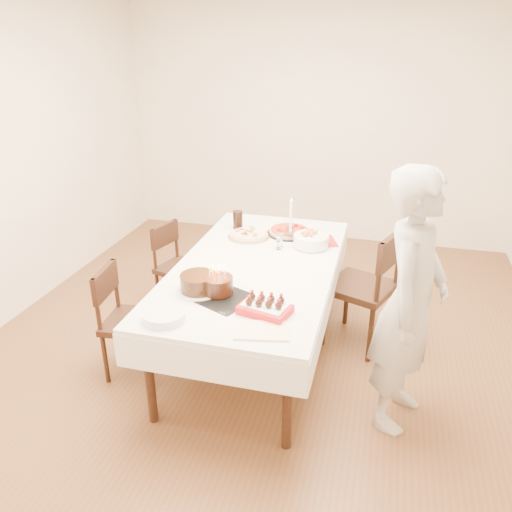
% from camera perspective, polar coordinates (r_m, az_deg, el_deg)
% --- Properties ---
extents(floor, '(5.00, 5.00, 0.00)m').
position_cam_1_polar(floor, '(4.13, 0.94, -9.94)').
color(floor, brown).
rests_on(floor, ground).
extents(wall_back, '(4.50, 0.04, 2.70)m').
position_cam_1_polar(wall_back, '(5.96, 7.06, 14.61)').
color(wall_back, '#EFE1C9').
rests_on(wall_back, floor).
extents(wall_front, '(4.50, 0.04, 2.70)m').
position_cam_1_polar(wall_front, '(1.50, -23.73, -17.95)').
color(wall_front, '#EFE1C9').
rests_on(wall_front, floor).
extents(dining_table, '(1.69, 2.37, 0.75)m').
position_cam_1_polar(dining_table, '(3.85, -0.00, -6.06)').
color(dining_table, white).
rests_on(dining_table, floor).
extents(chair_right_savory, '(0.66, 0.66, 0.99)m').
position_cam_1_polar(chair_right_savory, '(3.99, 11.84, -3.51)').
color(chair_right_savory, '#321B10').
rests_on(chair_right_savory, floor).
extents(chair_left_savory, '(0.50, 0.50, 0.79)m').
position_cam_1_polar(chair_left_savory, '(4.50, -8.51, -1.42)').
color(chair_left_savory, '#321B10').
rests_on(chair_left_savory, floor).
extents(chair_left_dessert, '(0.47, 0.47, 0.84)m').
position_cam_1_polar(chair_left_dessert, '(3.71, -13.82, -7.33)').
color(chair_left_dessert, '#321B10').
rests_on(chair_left_dessert, floor).
extents(person, '(0.56, 0.70, 1.68)m').
position_cam_1_polar(person, '(3.13, 17.23, -5.20)').
color(person, '#BAB5AF').
rests_on(person, floor).
extents(pizza_white, '(0.42, 0.42, 0.04)m').
position_cam_1_polar(pizza_white, '(4.16, -0.82, 2.39)').
color(pizza_white, beige).
rests_on(pizza_white, dining_table).
extents(pizza_pepperoni, '(0.39, 0.39, 0.04)m').
position_cam_1_polar(pizza_pepperoni, '(4.25, 3.81, 2.83)').
color(pizza_pepperoni, red).
rests_on(pizza_pepperoni, dining_table).
extents(red_placemat, '(0.34, 0.34, 0.01)m').
position_cam_1_polar(red_placemat, '(4.13, 7.26, 1.65)').
color(red_placemat, '#B21E1E').
rests_on(red_placemat, dining_table).
extents(pasta_bowl, '(0.34, 0.34, 0.09)m').
position_cam_1_polar(pasta_bowl, '(4.00, 6.31, 1.77)').
color(pasta_bowl, white).
rests_on(pasta_bowl, dining_table).
extents(taper_candle, '(0.10, 0.10, 0.36)m').
position_cam_1_polar(taper_candle, '(4.07, 4.00, 4.24)').
color(taper_candle, white).
rests_on(taper_candle, dining_table).
extents(shaker_pair, '(0.13, 0.13, 0.12)m').
position_cam_1_polar(shaker_pair, '(3.93, 2.62, 1.59)').
color(shaker_pair, white).
rests_on(shaker_pair, dining_table).
extents(cola_glass, '(0.10, 0.10, 0.16)m').
position_cam_1_polar(cola_glass, '(4.35, -2.09, 4.15)').
color(cola_glass, black).
rests_on(cola_glass, dining_table).
extents(layer_cake, '(0.38, 0.38, 0.12)m').
position_cam_1_polar(layer_cake, '(3.30, -6.59, -3.09)').
color(layer_cake, '#311A0C').
rests_on(layer_cake, dining_table).
extents(cake_board, '(0.42, 0.42, 0.01)m').
position_cam_1_polar(cake_board, '(3.22, -3.55, -4.92)').
color(cake_board, black).
rests_on(cake_board, dining_table).
extents(birthday_cake, '(0.25, 0.25, 0.18)m').
position_cam_1_polar(birthday_cake, '(3.24, -4.36, -2.79)').
color(birthday_cake, '#38190F').
rests_on(birthday_cake, dining_table).
extents(strawberry_box, '(0.34, 0.27, 0.08)m').
position_cam_1_polar(strawberry_box, '(3.04, 1.04, -5.92)').
color(strawberry_box, red).
rests_on(strawberry_box, dining_table).
extents(box_lid, '(0.34, 0.26, 0.03)m').
position_cam_1_polar(box_lid, '(2.89, 0.69, -8.61)').
color(box_lid, beige).
rests_on(box_lid, dining_table).
extents(plate_stack, '(0.31, 0.31, 0.05)m').
position_cam_1_polar(plate_stack, '(3.03, -10.43, -6.72)').
color(plate_stack, white).
rests_on(plate_stack, dining_table).
extents(china_plate, '(0.23, 0.23, 0.01)m').
position_cam_1_polar(china_plate, '(3.12, -9.99, -6.22)').
color(china_plate, white).
rests_on(china_plate, dining_table).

